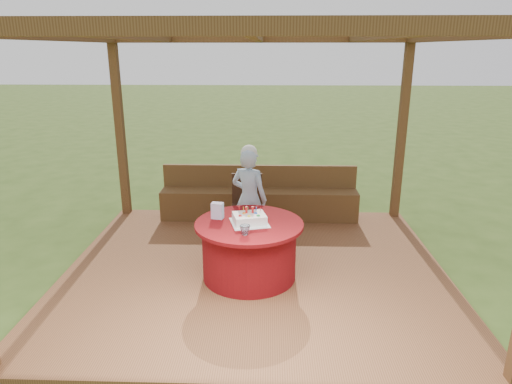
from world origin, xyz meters
TOP-DOWN VIEW (x-y plane):
  - ground at (0.00, 0.00)m, footprint 60.00×60.00m
  - deck at (0.00, 0.00)m, footprint 4.50×4.00m
  - pergola at (0.00, 0.00)m, footprint 4.50×4.00m
  - bench at (0.00, 1.72)m, footprint 3.00×0.42m
  - table at (-0.06, -0.21)m, footprint 1.22×1.22m
  - chair at (-0.15, 1.02)m, footprint 0.43×0.43m
  - elderly_woman at (-0.10, 0.64)m, footprint 0.57×0.48m
  - birthday_cake at (-0.06, -0.22)m, footprint 0.48×0.48m
  - gift_bag at (-0.43, -0.09)m, footprint 0.15×0.11m
  - drinking_glass at (-0.09, -0.55)m, footprint 0.14×0.14m

SIDE VIEW (x-z plane):
  - ground at x=0.00m, z-range 0.00..0.00m
  - deck at x=0.00m, z-range 0.00..0.12m
  - bench at x=0.00m, z-range -0.02..0.79m
  - table at x=-0.06m, z-range 0.13..0.79m
  - chair at x=-0.15m, z-range 0.16..1.03m
  - elderly_woman at x=-0.10m, z-range 0.12..1.50m
  - drinking_glass at x=-0.09m, z-range 0.79..0.89m
  - birthday_cake at x=-0.06m, z-range 0.75..0.93m
  - gift_bag at x=-0.43m, z-range 0.79..0.97m
  - pergola at x=0.00m, z-range 1.05..3.77m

